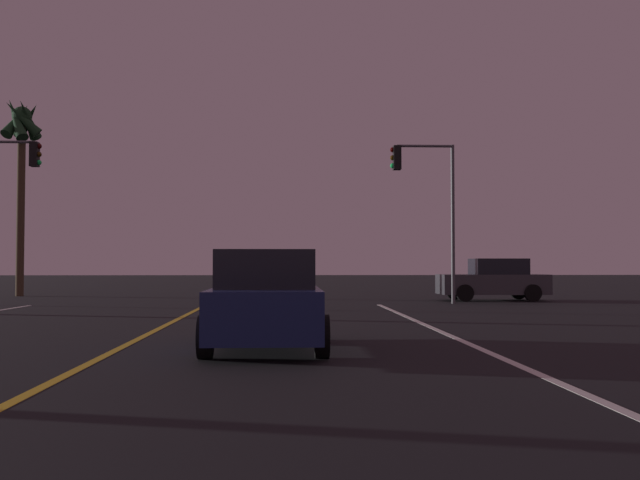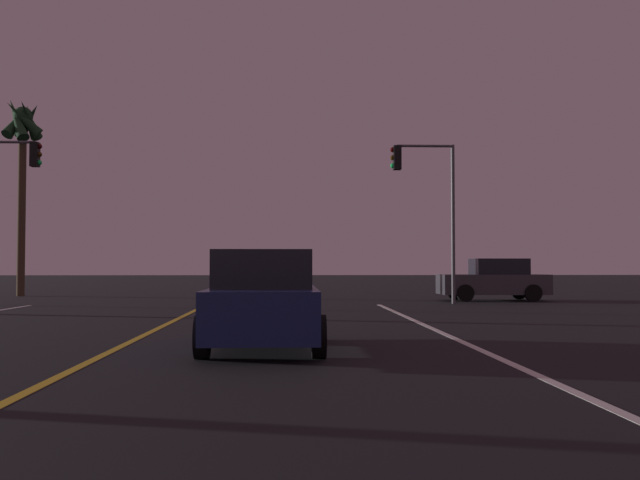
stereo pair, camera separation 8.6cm
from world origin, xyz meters
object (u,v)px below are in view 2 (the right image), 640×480
traffic_light_near_right (425,187)px  car_lead_same_lane (264,301)px  car_crossing_side (494,280)px  palm_tree_left_far (22,138)px

traffic_light_near_right → car_lead_same_lane: bearing=68.8°
traffic_light_near_right → car_crossing_side: bearing=-145.1°
car_lead_same_lane → car_crossing_side: 18.61m
car_crossing_side → traffic_light_near_right: (-3.24, -2.26, 3.52)m
car_crossing_side → palm_tree_left_far: size_ratio=0.46×
traffic_light_near_right → palm_tree_left_far: size_ratio=0.64×
car_lead_same_lane → palm_tree_left_far: palm_tree_left_far is taller
car_lead_same_lane → palm_tree_left_far: 25.42m
traffic_light_near_right → palm_tree_left_far: bearing=-22.6°
car_crossing_side → traffic_light_near_right: size_ratio=0.72×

